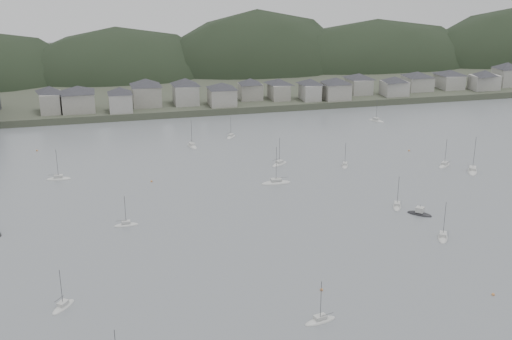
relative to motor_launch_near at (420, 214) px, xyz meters
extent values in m
plane|color=slate|center=(-39.04, -43.48, -0.30)|extent=(900.00, 900.00, 0.00)
cube|color=#383D2D|center=(-39.04, 251.52, 1.20)|extent=(900.00, 250.00, 3.00)
ellipsoid|color=black|center=(-71.34, 229.39, -10.27)|extent=(132.08, 90.41, 79.74)
ellipsoid|color=black|center=(11.61, 229.46, -12.97)|extent=(133.88, 88.37, 101.41)
ellipsoid|color=black|center=(86.91, 224.43, -10.62)|extent=(165.81, 81.78, 82.55)
cube|color=gray|center=(-104.04, 138.49, 6.99)|extent=(8.34, 12.91, 8.59)
pyramid|color=#2A2A2F|center=(-104.04, 138.49, 12.79)|extent=(15.78, 15.78, 3.01)
cube|color=gray|center=(-92.36, 137.85, 6.88)|extent=(13.68, 13.35, 8.36)
pyramid|color=#2A2A2F|center=(-92.36, 137.85, 12.52)|extent=(20.07, 20.07, 2.93)
cube|color=gray|center=(-74.61, 132.54, 6.74)|extent=(9.78, 10.20, 8.08)
pyramid|color=#2A2A2F|center=(-74.61, 132.54, 12.19)|extent=(14.83, 14.83, 2.83)
cube|color=gray|center=(-62.55, 142.17, 7.25)|extent=(12.59, 13.33, 9.09)
pyramid|color=#2A2A2F|center=(-62.55, 142.17, 13.38)|extent=(19.24, 19.24, 3.18)
cube|color=gray|center=(-44.78, 140.62, 7.14)|extent=(10.74, 12.17, 8.87)
pyramid|color=#2A2A2F|center=(-44.78, 140.62, 13.12)|extent=(17.01, 17.01, 3.10)
cube|color=gray|center=(-29.11, 134.05, 6.55)|extent=(11.63, 12.09, 7.69)
pyramid|color=#2A2A2F|center=(-29.11, 134.05, 11.74)|extent=(17.61, 17.61, 2.69)
cube|color=gray|center=(-13.78, 142.72, 6.42)|extent=(10.37, 9.35, 7.44)
pyramid|color=#2A2A2F|center=(-13.78, 142.72, 11.44)|extent=(14.65, 14.65, 2.60)
cube|color=gray|center=(-0.41, 140.32, 6.31)|extent=(8.24, 12.20, 7.22)
pyramid|color=#2A2A2F|center=(-0.41, 140.32, 11.19)|extent=(15.17, 15.17, 2.53)
cube|color=gray|center=(13.46, 135.07, 6.43)|extent=(8.06, 10.91, 7.46)
pyramid|color=#2A2A2F|center=(13.46, 135.07, 11.47)|extent=(14.08, 14.08, 2.61)
cube|color=gray|center=(25.78, 133.58, 6.53)|extent=(11.73, 11.78, 7.66)
pyramid|color=#2A2A2F|center=(25.78, 133.58, 11.70)|extent=(17.46, 17.46, 2.68)
cube|color=gray|center=(41.60, 143.43, 6.37)|extent=(10.19, 13.02, 7.33)
pyramid|color=#2A2A2F|center=(41.60, 143.43, 11.32)|extent=(17.23, 17.23, 2.57)
cube|color=gray|center=(56.51, 134.59, 6.14)|extent=(11.70, 9.81, 6.88)
pyramid|color=#2A2A2F|center=(56.51, 134.59, 10.78)|extent=(15.97, 15.97, 2.41)
cube|color=gray|center=(73.36, 143.43, 6.20)|extent=(12.83, 12.48, 7.00)
pyramid|color=#2A2A2F|center=(73.36, 143.43, 10.93)|extent=(18.79, 18.79, 2.45)
cube|color=gray|center=(91.69, 143.95, 6.19)|extent=(11.07, 13.50, 6.97)
pyramid|color=#2A2A2F|center=(91.69, 143.95, 10.89)|extent=(18.25, 18.25, 2.44)
cube|color=gray|center=(106.98, 136.25, 6.37)|extent=(13.75, 9.12, 7.34)
pyramid|color=#2A2A2F|center=(106.98, 136.25, 11.32)|extent=(16.97, 16.97, 2.57)
cube|color=gray|center=(123.88, 142.47, 7.23)|extent=(11.37, 11.57, 9.05)
pyramid|color=#2A2A2F|center=(123.88, 142.47, 13.34)|extent=(17.03, 17.03, 3.17)
ellipsoid|color=silver|center=(28.88, 37.22, -0.25)|extent=(7.35, 6.40, 1.49)
cube|color=#B9BAB5|center=(28.88, 37.22, 0.79)|extent=(3.06, 2.88, 0.70)
cylinder|color=#3F3F42|center=(28.88, 37.22, 4.55)|extent=(0.12, 0.12, 9.29)
cylinder|color=#3F3F42|center=(29.94, 36.40, 1.34)|extent=(2.72, 2.11, 0.10)
ellipsoid|color=silver|center=(31.87, 100.09, -0.25)|extent=(6.15, 7.79, 1.53)
cube|color=#B9BAB5|center=(31.87, 100.09, 0.82)|extent=(2.85, 3.17, 0.70)
cylinder|color=#3F3F42|center=(31.87, 100.09, 4.69)|extent=(0.12, 0.12, 9.57)
cylinder|color=#3F3F42|center=(31.14, 98.92, 1.37)|extent=(1.92, 2.97, 0.10)
ellipsoid|color=silver|center=(-98.54, 55.16, -0.25)|extent=(8.08, 3.23, 1.58)
cube|color=#B9BAB5|center=(-98.54, 55.16, 0.84)|extent=(2.91, 1.98, 0.70)
cylinder|color=#3F3F42|center=(-98.54, 55.16, 4.83)|extent=(0.12, 0.12, 9.85)
cylinder|color=#3F3F42|center=(-99.95, 55.03, 1.39)|extent=(3.54, 0.42, 0.10)
ellipsoid|color=silver|center=(-3.58, 6.74, -0.25)|extent=(5.43, 7.42, 1.44)
cube|color=#B9BAB5|center=(-3.58, 6.74, 0.77)|extent=(2.58, 2.96, 0.70)
cylinder|color=#3F3F42|center=(-3.58, 6.74, 4.39)|extent=(0.12, 0.12, 8.98)
cylinder|color=#3F3F42|center=(-2.97, 5.60, 1.32)|extent=(1.62, 2.89, 0.10)
ellipsoid|color=silver|center=(-51.27, 81.44, -0.25)|extent=(3.98, 8.40, 1.61)
cube|color=#B9BAB5|center=(-51.27, 81.44, 0.86)|extent=(2.25, 3.10, 0.70)
cylinder|color=#3F3F42|center=(-51.27, 81.44, 4.95)|extent=(0.12, 0.12, 10.09)
cylinder|color=#3F3F42|center=(-51.01, 82.87, 1.41)|extent=(0.74, 3.59, 0.10)
ellipsoid|color=silver|center=(-4.30, 45.22, -0.25)|extent=(4.48, 6.79, 1.30)
cube|color=#B9BAB5|center=(-4.30, 45.22, 0.70)|extent=(2.21, 2.65, 0.70)
cylinder|color=#3F3F42|center=(-4.30, 45.22, 3.96)|extent=(0.12, 0.12, 8.12)
cylinder|color=#3F3F42|center=(-4.76, 46.29, 1.25)|extent=(1.25, 2.72, 0.10)
ellipsoid|color=silver|center=(34.72, 29.37, -0.25)|extent=(7.60, 9.70, 1.90)
cube|color=#B9BAB5|center=(34.72, 29.37, 1.00)|extent=(3.53, 3.94, 0.70)
cylinder|color=#3F3F42|center=(34.72, 29.37, 5.85)|extent=(0.12, 0.12, 11.90)
cylinder|color=#3F3F42|center=(33.82, 30.83, 1.55)|extent=(2.34, 3.70, 0.10)
ellipsoid|color=silver|center=(-94.78, -27.26, -0.25)|extent=(5.66, 6.69, 1.34)
cube|color=#B9BAB5|center=(-94.78, -27.26, 0.72)|extent=(2.57, 2.76, 0.70)
cylinder|color=#3F3F42|center=(-94.78, -27.26, 4.09)|extent=(0.12, 0.12, 8.37)
cylinder|color=#3F3F42|center=(-95.49, -26.28, 1.27)|extent=(1.84, 2.50, 0.10)
ellipsoid|color=silver|center=(-34.35, 90.52, -0.25)|extent=(5.51, 6.33, 1.28)
cube|color=#B9BAB5|center=(-34.35, 90.52, 0.69)|extent=(2.48, 2.64, 0.70)
cylinder|color=#3F3F42|center=(-34.35, 90.52, 3.90)|extent=(0.12, 0.12, 8.00)
cylinder|color=#3F3F42|center=(-35.05, 91.43, 1.24)|extent=(1.83, 2.35, 0.10)
ellipsoid|color=silver|center=(-1.70, -15.63, -0.25)|extent=(6.02, 7.84, 1.53)
cube|color=#B9BAB5|center=(-1.70, -15.63, 0.82)|extent=(2.82, 3.17, 0.70)
cylinder|color=#3F3F42|center=(-1.70, -15.63, 4.69)|extent=(0.12, 0.12, 9.58)
cylinder|color=#3F3F42|center=(-1.00, -16.82, 1.37)|extent=(1.85, 3.02, 0.10)
ellipsoid|color=silver|center=(-45.35, -45.29, -0.25)|extent=(7.30, 3.77, 1.39)
cube|color=#B9BAB5|center=(-45.35, -45.29, 0.75)|extent=(2.73, 2.05, 0.70)
cylinder|color=#3F3F42|center=(-45.35, -45.29, 4.26)|extent=(0.12, 0.12, 8.72)
cylinder|color=#3F3F42|center=(-44.13, -45.57, 1.30)|extent=(3.08, 0.82, 0.10)
ellipsoid|color=silver|center=(-79.69, 12.24, -0.25)|extent=(6.60, 2.22, 1.31)
cube|color=#B9BAB5|center=(-79.69, 12.24, 0.71)|extent=(2.32, 1.49, 0.70)
cylinder|color=#3F3F42|center=(-79.69, 12.24, 4.00)|extent=(0.12, 0.12, 8.20)
cylinder|color=#3F3F42|center=(-80.88, 12.27, 1.26)|extent=(2.95, 0.16, 0.10)
ellipsoid|color=silver|center=(-31.80, 34.25, -0.25)|extent=(9.67, 3.39, 1.91)
cube|color=#B9BAB5|center=(-31.80, 34.25, 1.01)|extent=(3.42, 2.22, 0.70)
cylinder|color=#3F3F42|center=(-31.80, 34.25, 5.88)|extent=(0.12, 0.12, 11.96)
cylinder|color=#3F3F42|center=(-30.08, 34.31, 1.56)|extent=(4.31, 0.25, 0.10)
ellipsoid|color=silver|center=(-25.43, 52.51, -0.25)|extent=(7.46, 6.38, 1.50)
cube|color=#B9BAB5|center=(-25.43, 52.51, 0.80)|extent=(3.09, 2.89, 0.70)
cylinder|color=#3F3F42|center=(-25.43, 52.51, 4.59)|extent=(0.12, 0.12, 9.37)
cylinder|color=#3F3F42|center=(-26.52, 53.31, 1.35)|extent=(2.78, 2.08, 0.10)
ellipsoid|color=black|center=(0.00, 0.00, -0.25)|extent=(6.77, 6.79, 1.55)
cube|color=#B9BAB5|center=(0.00, 0.00, 1.18)|extent=(2.89, 2.89, 1.40)
cylinder|color=#3F3F42|center=(0.00, 0.00, 2.08)|extent=(0.10, 0.10, 1.20)
sphere|color=#CA8043|center=(-6.13, -44.48, -0.15)|extent=(0.70, 0.70, 0.70)
sphere|color=#CA8043|center=(-107.41, 89.81, -0.15)|extent=(0.70, 0.70, 0.70)
sphere|color=#CA8043|center=(-40.88, -33.58, -0.15)|extent=(0.70, 0.70, 0.70)
sphere|color=#CA8043|center=(-69.79, 45.56, -0.15)|extent=(0.70, 0.70, 0.70)
sphere|color=#CA8043|center=(25.29, 56.17, -0.15)|extent=(0.70, 0.70, 0.70)
camera|label=1|loc=(-84.90, -150.05, 68.90)|focal=45.33mm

